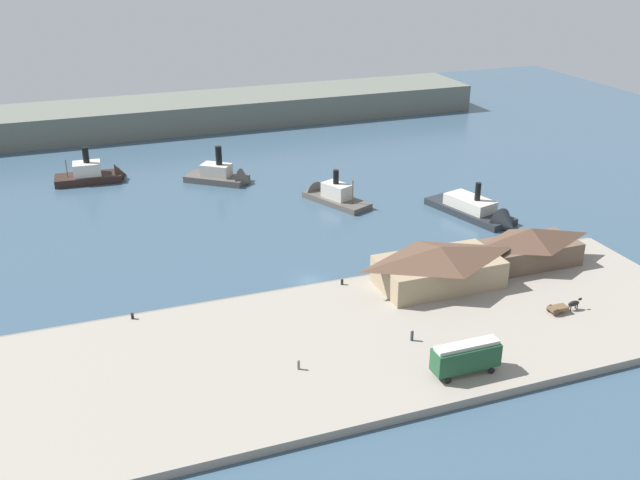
{
  "coord_description": "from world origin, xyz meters",
  "views": [
    {
      "loc": [
        -36.18,
        -103.22,
        55.29
      ],
      "look_at": [
        6.02,
        11.14,
        2.0
      ],
      "focal_mm": 40.41,
      "sensor_mm": 36.0,
      "label": 1
    }
  ],
  "objects_px": {
    "mooring_post_center_west": "(132,316)",
    "ferry_mid_harbor": "(96,175)",
    "ferry_approaching_west": "(329,195)",
    "ferry_moored_west": "(480,213)",
    "horse_cart": "(564,306)",
    "ferry_departing_north": "(225,177)",
    "ferry_shed_west_terminal": "(439,265)",
    "pedestrian_walking_east": "(299,365)",
    "street_tram": "(466,356)",
    "mooring_post_west": "(342,282)",
    "pedestrian_near_cart": "(412,335)",
    "ferry_shed_east_terminal": "(529,246)"
  },
  "relations": [
    {
      "from": "ferry_moored_west",
      "to": "horse_cart",
      "type": "bearing_deg",
      "value": -104.45
    },
    {
      "from": "ferry_shed_west_terminal",
      "to": "ferry_mid_harbor",
      "type": "distance_m",
      "value": 91.09
    },
    {
      "from": "mooring_post_west",
      "to": "ferry_moored_west",
      "type": "relative_size",
      "value": 0.04
    },
    {
      "from": "ferry_shed_west_terminal",
      "to": "horse_cart",
      "type": "relative_size",
      "value": 3.52
    },
    {
      "from": "horse_cart",
      "to": "pedestrian_near_cart",
      "type": "height_order",
      "value": "horse_cart"
    },
    {
      "from": "street_tram",
      "to": "ferry_departing_north",
      "type": "distance_m",
      "value": 90.54
    },
    {
      "from": "mooring_post_west",
      "to": "ferry_mid_harbor",
      "type": "xyz_separation_m",
      "value": [
        -33.57,
        71.78,
        -0.04
      ]
    },
    {
      "from": "street_tram",
      "to": "pedestrian_walking_east",
      "type": "height_order",
      "value": "street_tram"
    },
    {
      "from": "ferry_shed_west_terminal",
      "to": "horse_cart",
      "type": "distance_m",
      "value": 20.19
    },
    {
      "from": "horse_cart",
      "to": "ferry_moored_west",
      "type": "distance_m",
      "value": 41.37
    },
    {
      "from": "ferry_approaching_west",
      "to": "ferry_moored_west",
      "type": "bearing_deg",
      "value": -39.33
    },
    {
      "from": "pedestrian_walking_east",
      "to": "ferry_moored_west",
      "type": "xyz_separation_m",
      "value": [
        53.21,
        40.76,
        -0.64
      ]
    },
    {
      "from": "mooring_post_center_west",
      "to": "ferry_moored_west",
      "type": "xyz_separation_m",
      "value": [
        72.31,
        19.42,
        -0.4
      ]
    },
    {
      "from": "ferry_shed_west_terminal",
      "to": "pedestrian_walking_east",
      "type": "relative_size",
      "value": 13.36
    },
    {
      "from": "horse_cart",
      "to": "ferry_approaching_west",
      "type": "relative_size",
      "value": 0.32
    },
    {
      "from": "mooring_post_center_west",
      "to": "ferry_mid_harbor",
      "type": "height_order",
      "value": "ferry_mid_harbor"
    },
    {
      "from": "mooring_post_west",
      "to": "ferry_moored_west",
      "type": "bearing_deg",
      "value": 27.24
    },
    {
      "from": "ferry_departing_north",
      "to": "ferry_approaching_west",
      "type": "distance_m",
      "value": 27.21
    },
    {
      "from": "pedestrian_near_cart",
      "to": "mooring_post_west",
      "type": "height_order",
      "value": "pedestrian_near_cart"
    },
    {
      "from": "ferry_shed_west_terminal",
      "to": "ferry_approaching_west",
      "type": "height_order",
      "value": "ferry_shed_west_terminal"
    },
    {
      "from": "ferry_moored_west",
      "to": "ferry_mid_harbor",
      "type": "xyz_separation_m",
      "value": [
        -72.17,
        51.91,
        0.36
      ]
    },
    {
      "from": "pedestrian_walking_east",
      "to": "ferry_departing_north",
      "type": "bearing_deg",
      "value": 83.52
    },
    {
      "from": "ferry_approaching_west",
      "to": "ferry_mid_harbor",
      "type": "bearing_deg",
      "value": 146.37
    },
    {
      "from": "ferry_shed_west_terminal",
      "to": "mooring_post_west",
      "type": "distance_m",
      "value": 16.05
    },
    {
      "from": "ferry_shed_west_terminal",
      "to": "pedestrian_near_cart",
      "type": "relative_size",
      "value": 11.42
    },
    {
      "from": "horse_cart",
      "to": "pedestrian_walking_east",
      "type": "bearing_deg",
      "value": -179.05
    },
    {
      "from": "ferry_departing_north",
      "to": "ferry_mid_harbor",
      "type": "relative_size",
      "value": 0.97
    },
    {
      "from": "ferry_moored_west",
      "to": "ferry_mid_harbor",
      "type": "distance_m",
      "value": 88.9
    },
    {
      "from": "ferry_shed_east_terminal",
      "to": "horse_cart",
      "type": "bearing_deg",
      "value": -107.27
    },
    {
      "from": "street_tram",
      "to": "horse_cart",
      "type": "relative_size",
      "value": 1.61
    },
    {
      "from": "pedestrian_near_cart",
      "to": "ferry_approaching_west",
      "type": "bearing_deg",
      "value": 80.19
    },
    {
      "from": "ferry_mid_harbor",
      "to": "ferry_shed_west_terminal",
      "type": "bearing_deg",
      "value": -57.88
    },
    {
      "from": "pedestrian_walking_east",
      "to": "ferry_moored_west",
      "type": "bearing_deg",
      "value": 37.45
    },
    {
      "from": "pedestrian_walking_east",
      "to": "street_tram",
      "type": "bearing_deg",
      "value": -22.62
    },
    {
      "from": "ferry_mid_harbor",
      "to": "ferry_moored_west",
      "type": "bearing_deg",
      "value": -35.73
    },
    {
      "from": "ferry_shed_east_terminal",
      "to": "mooring_post_west",
      "type": "distance_m",
      "value": 33.75
    },
    {
      "from": "mooring_post_west",
      "to": "street_tram",
      "type": "bearing_deg",
      "value": -79.13
    },
    {
      "from": "horse_cart",
      "to": "ferry_departing_north",
      "type": "relative_size",
      "value": 0.36
    },
    {
      "from": "mooring_post_center_west",
      "to": "ferry_approaching_west",
      "type": "xyz_separation_m",
      "value": [
        46.95,
        40.2,
        -0.34
      ]
    },
    {
      "from": "mooring_post_west",
      "to": "ferry_approaching_west",
      "type": "distance_m",
      "value": 42.75
    },
    {
      "from": "horse_cart",
      "to": "pedestrian_near_cart",
      "type": "relative_size",
      "value": 3.24
    },
    {
      "from": "ferry_shed_west_terminal",
      "to": "pedestrian_walking_east",
      "type": "height_order",
      "value": "ferry_shed_west_terminal"
    },
    {
      "from": "ferry_departing_north",
      "to": "ferry_mid_harbor",
      "type": "xyz_separation_m",
      "value": [
        -28.2,
        11.27,
        0.18
      ]
    },
    {
      "from": "pedestrian_walking_east",
      "to": "ferry_moored_west",
      "type": "height_order",
      "value": "ferry_moored_west"
    },
    {
      "from": "horse_cart",
      "to": "ferry_departing_north",
      "type": "xyz_separation_m",
      "value": [
        -33.64,
        80.69,
        -0.7
      ]
    },
    {
      "from": "ferry_departing_north",
      "to": "ferry_approaching_west",
      "type": "height_order",
      "value": "ferry_departing_north"
    },
    {
      "from": "ferry_moored_west",
      "to": "pedestrian_walking_east",
      "type": "bearing_deg",
      "value": -142.55
    },
    {
      "from": "ferry_departing_north",
      "to": "ferry_moored_west",
      "type": "bearing_deg",
      "value": -42.75
    },
    {
      "from": "ferry_shed_west_terminal",
      "to": "pedestrian_walking_east",
      "type": "xyz_separation_m",
      "value": [
        -29.45,
        -15.57,
        -2.74
      ]
    },
    {
      "from": "ferry_shed_east_terminal",
      "to": "street_tram",
      "type": "xyz_separation_m",
      "value": [
        -27.79,
        -25.7,
        -0.73
      ]
    }
  ]
}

